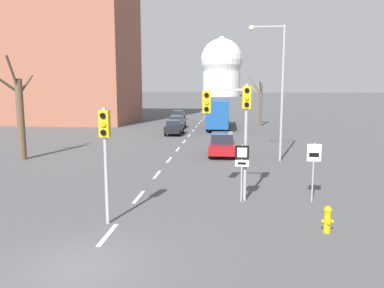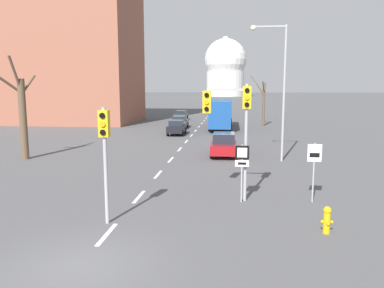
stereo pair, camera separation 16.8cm
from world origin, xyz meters
The scene contains 31 objects.
ground_plane centered at (0.00, 0.00, 0.00)m, with size 800.00×800.00×0.00m, color #4C4C4F.
lane_stripe_0 centered at (0.00, 2.37, 0.00)m, with size 0.16×2.00×0.01m, color silver.
lane_stripe_1 centered at (0.00, 6.87, 0.00)m, with size 0.16×2.00×0.01m, color silver.
lane_stripe_2 centered at (0.00, 11.37, 0.00)m, with size 0.16×2.00×0.01m, color silver.
lane_stripe_3 centered at (0.00, 15.87, 0.00)m, with size 0.16×2.00×0.01m, color silver.
lane_stripe_4 centered at (0.00, 20.37, 0.00)m, with size 0.16×2.00×0.01m, color silver.
lane_stripe_5 centered at (0.00, 24.87, 0.00)m, with size 0.16×2.00×0.01m, color silver.
lane_stripe_6 centered at (0.00, 29.37, 0.00)m, with size 0.16×2.00×0.01m, color silver.
lane_stripe_7 centered at (0.00, 33.87, 0.00)m, with size 0.16×2.00×0.01m, color silver.
lane_stripe_8 centered at (0.00, 38.37, 0.00)m, with size 0.16×2.00×0.01m, color silver.
lane_stripe_9 centered at (0.00, 42.87, 0.00)m, with size 0.16×2.00×0.01m, color silver.
lane_stripe_10 centered at (0.00, 47.37, 0.00)m, with size 0.16×2.00×0.01m, color silver.
lane_stripe_11 centered at (0.00, 51.87, 0.00)m, with size 0.16×2.00×0.01m, color silver.
lane_stripe_12 centered at (0.00, 56.37, 0.00)m, with size 0.16×2.00×0.01m, color silver.
lane_stripe_13 centered at (0.00, 60.87, 0.00)m, with size 0.16×2.00×0.01m, color silver.
traffic_signal_near_right centered at (4.24, 6.79, 3.91)m, with size 2.07×0.34×5.15m.
traffic_signal_centre_tall centered at (-0.33, 3.42, 3.01)m, with size 0.36×0.34×4.29m.
route_sign_post centered at (4.67, 6.56, 1.75)m, with size 0.60×0.08×2.56m.
speed_limit_sign centered at (7.78, 6.88, 1.78)m, with size 0.60×0.08×2.63m.
fire_hydrant centered at (7.51, 3.27, 0.52)m, with size 0.40×0.34×0.96m.
street_lamp_right centered at (7.24, 16.21, 5.52)m, with size 2.40×0.36×9.05m.
sedan_near_left centered at (-1.64, 29.82, 0.81)m, with size 1.73×3.89×1.58m.
sedan_near_right centered at (-3.56, 47.59, 0.80)m, with size 1.76×4.60×1.53m.
sedan_mid_centre centered at (3.65, 17.93, 0.84)m, with size 1.91×4.45×1.70m.
sedan_far_left centered at (-2.25, 36.31, 0.79)m, with size 1.88×4.30×1.52m.
sedan_far_right centered at (2.30, 55.13, 0.84)m, with size 1.94×4.07×1.67m.
city_bus centered at (2.88, 36.39, 2.05)m, with size 2.66×10.80×3.48m.
bare_tree_left_near centered at (-10.29, 15.03, 3.21)m, with size 1.88×3.89×7.11m.
bare_tree_right_near centered at (8.26, 40.50, 3.13)m, with size 1.92×2.91×6.61m.
capitol_dome centered at (0.00, 212.04, 16.54)m, with size 24.04×24.04×33.96m.
apartment_block_left centered at (-18.83, 43.44, 13.32)m, with size 18.00×14.00×26.64m, color #935642.
Camera 1 is at (4.04, -9.50, 4.98)m, focal length 35.00 mm.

